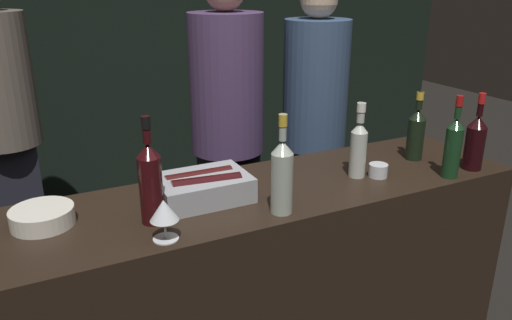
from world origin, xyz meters
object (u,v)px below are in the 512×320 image
(wine_glass, at_px, (164,211))
(person_in_hoodie, at_px, (3,117))
(person_grey_polo, at_px, (314,119))
(bowl_white, at_px, (42,216))
(red_wine_bottle_tall, at_px, (475,141))
(person_blond_tee, at_px, (227,122))
(rose_wine_bottle, at_px, (282,174))
(white_wine_bottle, at_px, (359,146))
(ice_bin_with_bottles, at_px, (203,187))
(red_wine_bottle_black_foil, at_px, (150,181))
(candle_votive, at_px, (378,170))
(champagne_bottle, at_px, (416,132))
(red_wine_bottle_burgundy, at_px, (453,145))

(wine_glass, height_order, person_in_hoodie, person_in_hoodie)
(person_grey_polo, bearing_deg, bowl_white, -129.25)
(red_wine_bottle_tall, height_order, person_blond_tee, person_blond_tee)
(red_wine_bottle_tall, bearing_deg, person_grey_polo, 99.84)
(rose_wine_bottle, relative_size, white_wine_bottle, 1.14)
(ice_bin_with_bottles, height_order, red_wine_bottle_black_foil, red_wine_bottle_black_foil)
(ice_bin_with_bottles, distance_m, person_in_hoodie, 1.70)
(red_wine_bottle_black_foil, relative_size, person_in_hoodie, 0.21)
(white_wine_bottle, height_order, person_grey_polo, person_grey_polo)
(candle_votive, relative_size, rose_wine_bottle, 0.22)
(red_wine_bottle_tall, height_order, person_in_hoodie, person_in_hoodie)
(bowl_white, distance_m, candle_votive, 1.32)
(bowl_white, height_order, rose_wine_bottle, rose_wine_bottle)
(white_wine_bottle, distance_m, person_in_hoodie, 2.10)
(wine_glass, xyz_separation_m, person_grey_polo, (1.22, 1.02, -0.10))
(wine_glass, height_order, rose_wine_bottle, rose_wine_bottle)
(bowl_white, bearing_deg, white_wine_bottle, -5.35)
(wine_glass, xyz_separation_m, red_wine_bottle_tall, (1.39, 0.01, 0.03))
(ice_bin_with_bottles, bearing_deg, champagne_bottle, -0.57)
(wine_glass, xyz_separation_m, candle_votive, (0.96, 0.12, -0.07))
(wine_glass, relative_size, red_wine_bottle_black_foil, 0.37)
(ice_bin_with_bottles, height_order, rose_wine_bottle, rose_wine_bottle)
(red_wine_bottle_tall, bearing_deg, champagne_bottle, 123.42)
(red_wine_bottle_burgundy, xyz_separation_m, red_wine_bottle_tall, (0.16, 0.03, -0.01))
(red_wine_bottle_tall, distance_m, person_blond_tee, 1.30)
(red_wine_bottle_black_foil, xyz_separation_m, person_blond_tee, (0.70, 0.97, -0.13))
(red_wine_bottle_burgundy, xyz_separation_m, person_grey_polo, (-0.01, 1.03, -0.14))
(rose_wine_bottle, bearing_deg, white_wine_bottle, 19.26)
(person_grey_polo, bearing_deg, red_wine_bottle_tall, -54.59)
(bowl_white, height_order, wine_glass, wine_glass)
(red_wine_bottle_tall, bearing_deg, wine_glass, -179.43)
(champagne_bottle, xyz_separation_m, white_wine_bottle, (-0.37, -0.06, 0.01))
(champagne_bottle, xyz_separation_m, red_wine_bottle_tall, (0.14, -0.21, 0.00))
(red_wine_bottle_burgundy, relative_size, champagne_bottle, 1.11)
(red_wine_bottle_tall, bearing_deg, candle_votive, 165.76)
(person_in_hoodie, bearing_deg, candle_votive, -171.44)
(bowl_white, relative_size, red_wine_bottle_burgundy, 0.60)
(champagne_bottle, xyz_separation_m, red_wine_bottle_black_foil, (-1.25, -0.09, 0.02))
(red_wine_bottle_burgundy, bearing_deg, person_in_hoodie, 132.75)
(wine_glass, height_order, person_grey_polo, person_grey_polo)
(ice_bin_with_bottles, xyz_separation_m, white_wine_bottle, (0.67, -0.07, 0.08))
(red_wine_bottle_black_foil, xyz_separation_m, person_grey_polo, (1.22, 0.88, -0.15))
(champagne_bottle, distance_m, person_grey_polo, 0.80)
(champagne_bottle, xyz_separation_m, rose_wine_bottle, (-0.82, -0.22, 0.02))
(red_wine_bottle_tall, relative_size, white_wine_bottle, 1.06)
(bowl_white, distance_m, wine_glass, 0.45)
(candle_votive, distance_m, champagne_bottle, 0.32)
(red_wine_bottle_tall, relative_size, person_grey_polo, 0.19)
(bowl_white, relative_size, candle_votive, 2.65)
(ice_bin_with_bottles, height_order, white_wine_bottle, white_wine_bottle)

